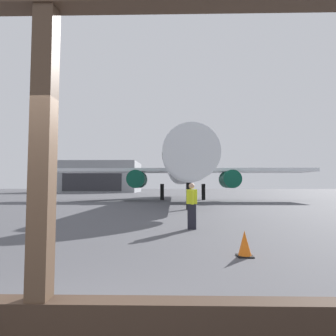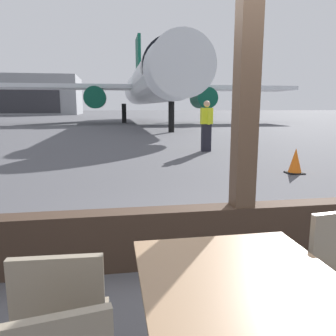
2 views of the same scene
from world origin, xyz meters
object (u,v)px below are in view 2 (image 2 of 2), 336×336
ground_crew_worker (206,125)px  distant_hangar (29,96)px  traffic_cone (295,162)px  cafe_chair_window_left (64,321)px  dining_table (236,325)px  airplane (150,84)px

ground_crew_worker → distant_hangar: size_ratio=0.09×
traffic_cone → cafe_chair_window_left: bearing=-128.6°
dining_table → cafe_chair_window_left: 0.82m
ground_crew_worker → traffic_cone: (0.96, -4.15, -0.62)m
cafe_chair_window_left → distant_hangar: distant_hangar is taller
dining_table → cafe_chair_window_left: bearing=172.9°
cafe_chair_window_left → airplane: (3.81, 30.18, 3.10)m
distant_hangar → ground_crew_worker: bearing=-72.3°
dining_table → traffic_cone: dining_table is taller
airplane → ground_crew_worker: size_ratio=17.60×
distant_hangar → dining_table: bearing=-76.5°
ground_crew_worker → airplane: bearing=89.0°
dining_table → ground_crew_worker: bearing=74.9°
traffic_cone → distant_hangar: 70.59m
cafe_chair_window_left → traffic_cone: cafe_chair_window_left is taller
ground_crew_worker → distant_hangar: distant_hangar is taller
airplane → distant_hangar: (-20.45, 42.63, 0.25)m
dining_table → cafe_chair_window_left: (-0.81, 0.10, 0.05)m
airplane → ground_crew_worker: bearing=-91.0°
dining_table → distant_hangar: distant_hangar is taller
ground_crew_worker → traffic_cone: 4.30m
cafe_chair_window_left → distant_hangar: 74.76m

